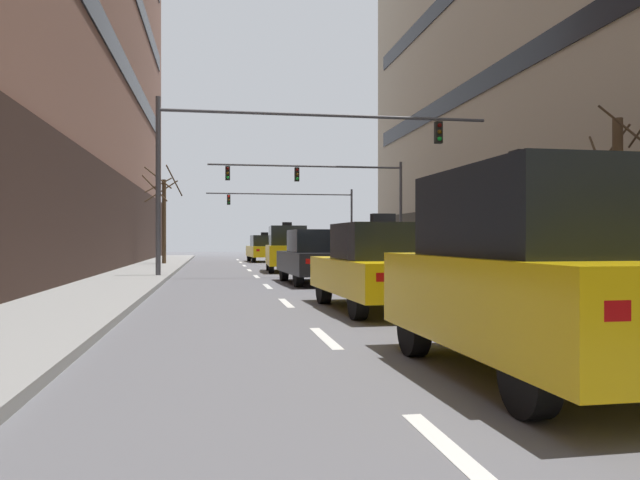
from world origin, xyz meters
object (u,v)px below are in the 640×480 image
at_px(street_tree_1, 618,196).
at_px(car_parked_3, 460,249).
at_px(car_parked_2, 544,259).
at_px(pedestrian_0, 585,250).
at_px(taxi_driving_0, 380,267).
at_px(traffic_signal_0, 271,149).
at_px(street_tree_0, 164,215).
at_px(car_driving_3, 317,257).
at_px(taxi_driving_2, 533,273).
at_px(traffic_signal_2, 302,207).
at_px(pedestrian_1, 539,248).
at_px(taxi_driving_1, 264,249).
at_px(traffic_signal_1, 332,186).
at_px(taxi_driving_4, 287,249).

bearing_deg(street_tree_1, car_parked_3, 106.28).
relative_size(car_parked_2, pedestrian_0, 2.85).
height_order(taxi_driving_0, traffic_signal_0, traffic_signal_0).
bearing_deg(street_tree_0, car_parked_3, -37.21).
bearing_deg(street_tree_1, car_driving_3, 164.64).
relative_size(taxi_driving_2, traffic_signal_2, 0.36).
bearing_deg(pedestrian_1, traffic_signal_0, -178.51).
distance_m(traffic_signal_2, street_tree_1, 35.05).
xyz_separation_m(traffic_signal_0, street_tree_1, (10.11, -5.73, -2.00)).
xyz_separation_m(taxi_driving_0, car_parked_2, (6.77, 5.74, -0.03)).
distance_m(car_parked_3, street_tree_0, 16.09).
distance_m(traffic_signal_0, traffic_signal_2, 29.41).
height_order(taxi_driving_1, street_tree_0, street_tree_0).
height_order(traffic_signal_1, traffic_signal_2, traffic_signal_1).
xyz_separation_m(taxi_driving_0, street_tree_0, (-5.98, 22.12, 1.89)).
xyz_separation_m(car_parked_3, traffic_signal_2, (-2.79, 27.43, 3.14)).
height_order(traffic_signal_1, street_tree_0, traffic_signal_1).
relative_size(traffic_signal_0, traffic_signal_1, 1.04).
relative_size(traffic_signal_2, pedestrian_1, 7.54).
height_order(car_parked_3, traffic_signal_1, traffic_signal_1).
xyz_separation_m(taxi_driving_2, street_tree_0, (-5.93, 28.29, 1.67)).
height_order(traffic_signal_1, street_tree_1, traffic_signal_1).
bearing_deg(street_tree_0, traffic_signal_0, -66.99).
relative_size(car_driving_3, pedestrian_0, 2.98).
relative_size(traffic_signal_0, pedestrian_1, 7.66).
height_order(car_driving_3, street_tree_0, street_tree_0).
distance_m(taxi_driving_1, car_driving_3, 19.84).
xyz_separation_m(car_parked_3, pedestrian_0, (2.55, -4.86, 0.03)).
bearing_deg(pedestrian_1, taxi_driving_0, -130.59).
bearing_deg(taxi_driving_2, pedestrian_1, 60.95).
distance_m(taxi_driving_1, pedestrian_1, 19.00).
height_order(taxi_driving_2, traffic_signal_0, traffic_signal_0).
relative_size(car_parked_3, traffic_signal_2, 0.34).
distance_m(taxi_driving_2, car_parked_3, 19.82).
distance_m(pedestrian_0, pedestrian_1, 3.64).
xyz_separation_m(taxi_driving_2, pedestrian_0, (9.36, 13.76, -0.03)).
distance_m(car_parked_2, pedestrian_0, 3.15).
height_order(car_driving_3, traffic_signal_2, traffic_signal_2).
height_order(taxi_driving_1, car_parked_2, taxi_driving_1).
distance_m(traffic_signal_1, street_tree_0, 10.58).
distance_m(taxi_driving_0, traffic_signal_2, 40.20).
bearing_deg(pedestrian_0, car_parked_2, -144.09).
height_order(car_parked_2, street_tree_1, street_tree_1).
relative_size(taxi_driving_1, pedestrian_1, 2.81).
relative_size(traffic_signal_2, street_tree_0, 2.38).
height_order(traffic_signal_0, pedestrian_1, traffic_signal_0).
height_order(taxi_driving_2, car_parked_2, taxi_driving_2).
xyz_separation_m(taxi_driving_4, street_tree_1, (9.03, -9.99, 1.76)).
distance_m(car_parked_2, pedestrian_1, 6.17).
bearing_deg(taxi_driving_1, taxi_driving_2, -89.76).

